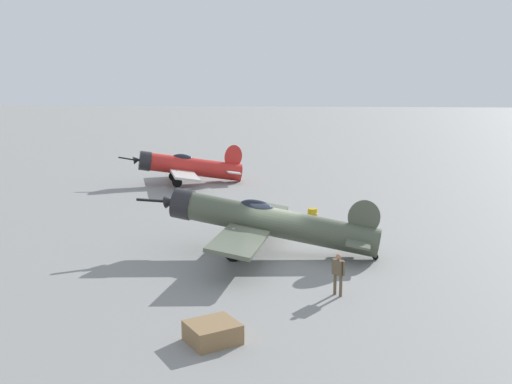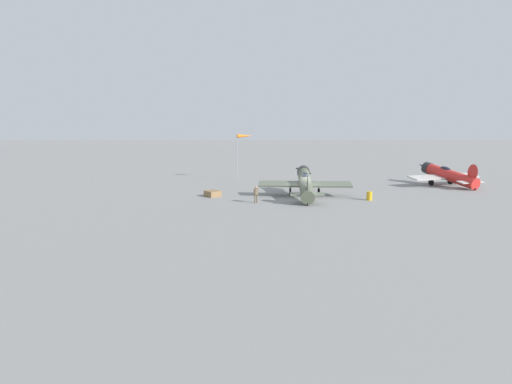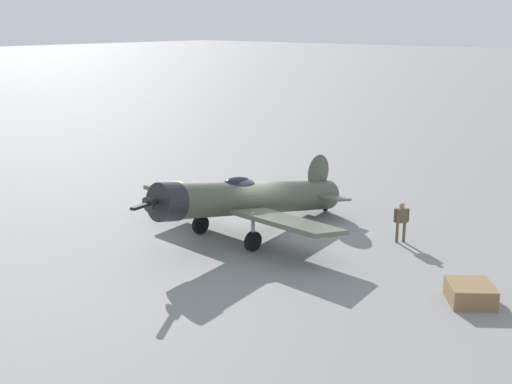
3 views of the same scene
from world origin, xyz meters
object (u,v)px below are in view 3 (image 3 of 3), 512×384
(ground_crew_mechanic, at_px, (401,218))
(equipment_crate, at_px, (470,293))
(fuel_drum, at_px, (178,191))
(airplane_foreground, at_px, (247,199))

(ground_crew_mechanic, xyz_separation_m, equipment_crate, (4.68, -4.02, -0.69))
(equipment_crate, xyz_separation_m, fuel_drum, (-16.53, 2.72, 0.14))
(airplane_foreground, relative_size, ground_crew_mechanic, 7.10)
(airplane_foreground, distance_m, fuel_drum, 6.87)
(ground_crew_mechanic, bearing_deg, fuel_drum, 49.01)
(equipment_crate, bearing_deg, fuel_drum, 170.65)
(ground_crew_mechanic, bearing_deg, equipment_crate, -177.82)
(airplane_foreground, distance_m, equipment_crate, 10.18)
(airplane_foreground, relative_size, fuel_drum, 12.97)
(ground_crew_mechanic, xyz_separation_m, fuel_drum, (-11.85, -1.29, -0.55))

